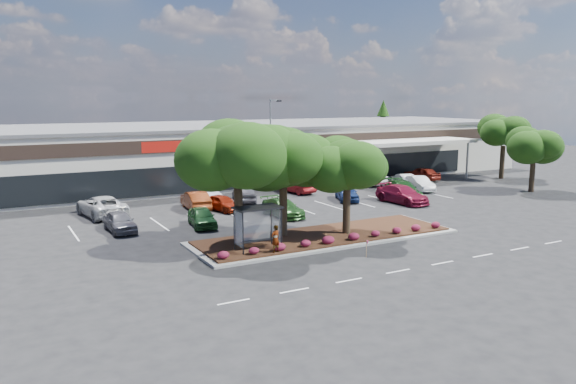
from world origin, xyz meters
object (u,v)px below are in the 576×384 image
car_0 (120,222)px  light_pole (271,151)px  car_1 (202,217)px  survey_stake (367,247)px

car_0 → light_pole: bearing=29.5°
car_0 → car_1: size_ratio=1.01×
light_pole → car_0: (-17.16, -10.41, -3.32)m
survey_stake → car_1: (-5.69, 12.19, 0.05)m
car_0 → survey_stake: bearing=-51.8°
light_pole → car_1: size_ratio=2.22×
light_pole → survey_stake: (-5.90, -23.87, -3.38)m
light_pole → car_0: light_pole is taller
light_pole → car_1: light_pole is taller
survey_stake → car_0: (-11.26, 13.46, 0.06)m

